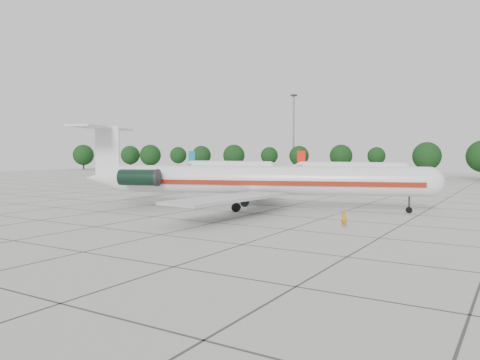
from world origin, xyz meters
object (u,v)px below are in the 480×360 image
(bg_airliner_c, at_px, (349,168))
(bg_airliner_b, at_px, (228,166))
(main_airliner, at_px, (246,179))
(floodlight_mast, at_px, (294,130))
(ground_crew, at_px, (344,219))

(bg_airliner_c, bearing_deg, bg_airliner_b, -175.45)
(main_airliner, distance_m, floodlight_mast, 96.29)
(bg_airliner_b, xyz_separation_m, bg_airliner_c, (35.26, 2.81, 0.00))
(ground_crew, distance_m, bg_airliner_c, 80.27)
(main_airliner, relative_size, ground_crew, 26.82)
(main_airliner, relative_size, bg_airliner_c, 1.50)
(main_airliner, bearing_deg, floodlight_mast, 91.49)
(bg_airliner_b, height_order, floodlight_mast, floodlight_mast)
(bg_airliner_b, bearing_deg, floodlight_mast, 65.59)
(main_airliner, relative_size, floodlight_mast, 1.67)
(bg_airliner_b, bearing_deg, ground_crew, -50.71)
(bg_airliner_c, xyz_separation_m, floodlight_mast, (-24.91, 20.00, 11.37))
(ground_crew, bearing_deg, main_airliner, -25.85)
(ground_crew, xyz_separation_m, floodlight_mast, (-49.78, 96.29, 13.49))
(main_airliner, relative_size, bg_airliner_b, 1.50)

